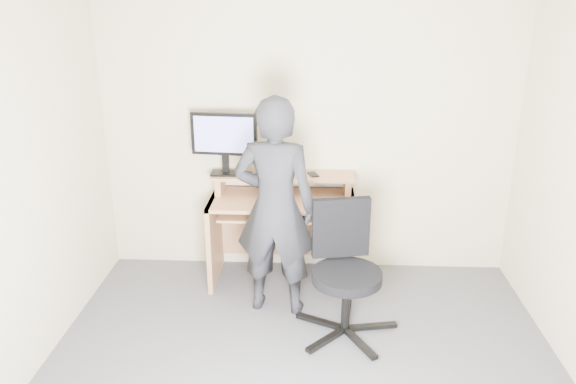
# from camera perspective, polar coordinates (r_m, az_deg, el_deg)

# --- Properties ---
(back_wall) EXTENTS (3.50, 0.02, 2.50)m
(back_wall) POSITION_cam_1_polar(r_m,az_deg,el_deg) (4.77, 2.04, 6.24)
(back_wall) COLOR beige
(back_wall) RESTS_ON ground
(desk) EXTENTS (1.20, 0.60, 0.91)m
(desk) POSITION_cam_1_polar(r_m,az_deg,el_deg) (4.78, -0.50, -2.56)
(desk) COLOR tan
(desk) RESTS_ON ground
(monitor) EXTENTS (0.55, 0.15, 0.52)m
(monitor) POSITION_cam_1_polar(r_m,az_deg,el_deg) (4.66, -6.50, 5.47)
(monitor) COLOR black
(monitor) RESTS_ON desk
(external_drive) EXTENTS (0.09, 0.14, 0.20)m
(external_drive) POSITION_cam_1_polar(r_m,az_deg,el_deg) (4.72, -2.59, 3.06)
(external_drive) COLOR black
(external_drive) RESTS_ON desk
(travel_mug) EXTENTS (0.08, 0.08, 0.17)m
(travel_mug) POSITION_cam_1_polar(r_m,az_deg,el_deg) (4.67, -0.42, 2.72)
(travel_mug) COLOR silver
(travel_mug) RESTS_ON desk
(smartphone) EXTENTS (0.11, 0.15, 0.01)m
(smartphone) POSITION_cam_1_polar(r_m,az_deg,el_deg) (4.70, 2.56, 1.80)
(smartphone) COLOR black
(smartphone) RESTS_ON desk
(charger) EXTENTS (0.05, 0.04, 0.03)m
(charger) POSITION_cam_1_polar(r_m,az_deg,el_deg) (4.68, -3.98, 1.84)
(charger) COLOR black
(charger) RESTS_ON desk
(headphones) EXTENTS (0.18, 0.18, 0.06)m
(headphones) POSITION_cam_1_polar(r_m,az_deg,el_deg) (4.77, -1.99, 2.12)
(headphones) COLOR silver
(headphones) RESTS_ON desk
(keyboard) EXTENTS (0.47, 0.20, 0.03)m
(keyboard) POSITION_cam_1_polar(r_m,az_deg,el_deg) (4.58, 0.02, -2.01)
(keyboard) COLOR black
(keyboard) RESTS_ON desk
(mouse) EXTENTS (0.11, 0.08, 0.04)m
(mouse) POSITION_cam_1_polar(r_m,az_deg,el_deg) (4.53, 4.34, -0.93)
(mouse) COLOR black
(mouse) RESTS_ON desk
(office_chair) EXTENTS (0.75, 0.74, 0.95)m
(office_chair) POSITION_cam_1_polar(r_m,az_deg,el_deg) (4.06, 5.77, -7.41)
(office_chair) COLOR black
(office_chair) RESTS_ON ground
(person) EXTENTS (0.66, 0.48, 1.69)m
(person) POSITION_cam_1_polar(r_m,az_deg,el_deg) (4.17, -1.31, -1.62)
(person) COLOR black
(person) RESTS_ON ground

